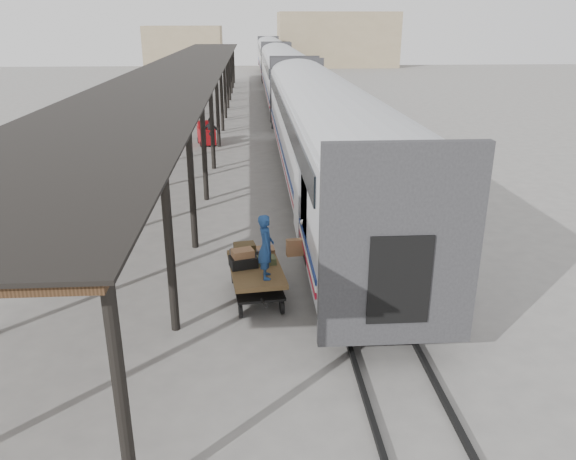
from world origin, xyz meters
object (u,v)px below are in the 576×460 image
at_px(baggage_cart, 256,274).
at_px(luggage_tug, 206,134).
at_px(porter, 266,247).
at_px(pedestrian, 211,132).

height_order(baggage_cart, luggage_tug, luggage_tug).
distance_m(baggage_cart, porter, 1.22).
height_order(luggage_tug, pedestrian, pedestrian).
xyz_separation_m(luggage_tug, porter, (2.85, -19.84, 1.06)).
xyz_separation_m(baggage_cart, pedestrian, (-2.28, 18.59, 0.16)).
bearing_deg(porter, baggage_cart, 17.78).
relative_size(porter, pedestrian, 0.97).
relative_size(baggage_cart, porter, 1.60).
bearing_deg(pedestrian, luggage_tug, -43.69).
distance_m(baggage_cart, luggage_tug, 19.37).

